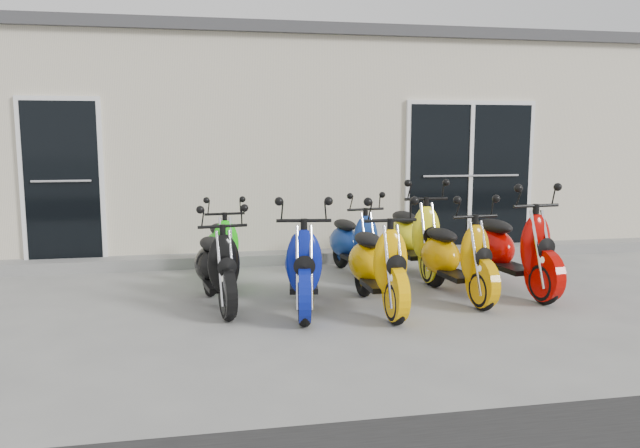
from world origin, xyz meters
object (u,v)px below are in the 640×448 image
at_px(scooter_back_blue, 354,233).
at_px(scooter_front_blue, 303,252).
at_px(scooter_front_black, 217,255).
at_px(scooter_front_orange_b, 457,245).
at_px(scooter_back_green, 222,238).
at_px(scooter_front_orange_a, 378,252).
at_px(scooter_front_red, 513,236).
at_px(scooter_back_yellow, 414,226).

bearing_deg(scooter_back_blue, scooter_front_blue, -130.67).
bearing_deg(scooter_front_blue, scooter_front_black, 171.43).
bearing_deg(scooter_front_blue, scooter_front_orange_b, 13.89).
bearing_deg(scooter_back_blue, scooter_back_green, 170.55).
bearing_deg(scooter_front_black, scooter_front_orange_a, -21.67).
distance_m(scooter_front_blue, scooter_front_red, 2.52).
distance_m(scooter_back_blue, scooter_back_yellow, 0.78).
xyz_separation_m(scooter_front_red, scooter_back_blue, (-1.59, 1.15, -0.09)).
height_order(scooter_front_red, scooter_back_yellow, scooter_front_red).
height_order(scooter_front_black, scooter_back_blue, scooter_front_black).
xyz_separation_m(scooter_front_orange_a, scooter_back_yellow, (0.90, 1.46, 0.03)).
relative_size(scooter_front_black, scooter_front_orange_b, 0.95).
bearing_deg(scooter_front_red, scooter_back_blue, 137.55).
distance_m(scooter_front_blue, scooter_back_yellow, 2.15).
height_order(scooter_front_blue, scooter_back_blue, scooter_front_blue).
relative_size(scooter_front_blue, scooter_front_orange_b, 1.03).
xyz_separation_m(scooter_front_blue, scooter_back_blue, (0.91, 1.47, -0.05)).
height_order(scooter_front_orange_a, scooter_back_blue, scooter_front_orange_a).
bearing_deg(scooter_front_blue, scooter_back_green, 125.86).
bearing_deg(scooter_front_blue, scooter_back_yellow, 47.39).
bearing_deg(scooter_front_black, scooter_front_orange_b, -10.93).
xyz_separation_m(scooter_back_green, scooter_back_yellow, (2.45, -0.12, 0.09)).
relative_size(scooter_front_orange_a, scooter_back_green, 1.12).
bearing_deg(scooter_back_yellow, scooter_front_red, -52.77).
bearing_deg(scooter_front_black, scooter_front_blue, -25.77).
distance_m(scooter_front_black, scooter_front_blue, 0.91).
xyz_separation_m(scooter_front_red, scooter_back_green, (-3.27, 1.17, -0.10)).
relative_size(scooter_front_blue, scooter_back_yellow, 0.96).
distance_m(scooter_front_black, scooter_back_green, 1.22).
xyz_separation_m(scooter_front_orange_b, scooter_back_green, (-2.52, 1.31, -0.05)).
bearing_deg(scooter_back_yellow, scooter_front_orange_b, -87.44).
relative_size(scooter_front_orange_b, scooter_back_yellow, 0.93).
xyz_separation_m(scooter_front_blue, scooter_back_green, (-0.77, 1.48, -0.07)).
xyz_separation_m(scooter_front_black, scooter_front_blue, (0.87, -0.26, 0.05)).
bearing_deg(scooter_back_green, scooter_back_yellow, -7.42).
relative_size(scooter_front_black, scooter_back_blue, 1.01).
xyz_separation_m(scooter_front_black, scooter_front_orange_a, (1.64, -0.37, 0.04)).
height_order(scooter_front_orange_a, scooter_front_red, scooter_front_red).
distance_m(scooter_front_black, scooter_front_red, 3.37).
xyz_separation_m(scooter_front_orange_b, scooter_back_yellow, (-0.08, 1.19, 0.04)).
bearing_deg(scooter_front_orange_a, scooter_front_red, 12.13).
distance_m(scooter_front_orange_b, scooter_back_blue, 1.55).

